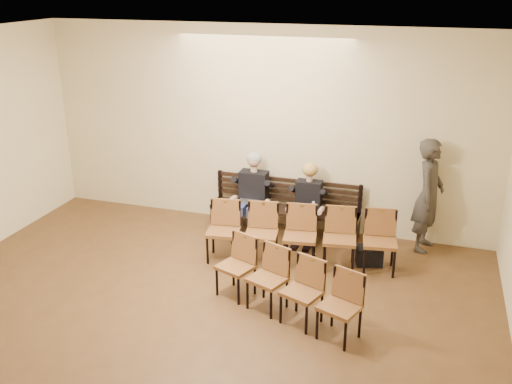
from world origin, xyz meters
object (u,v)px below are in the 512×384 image
seated_woman (307,205)px  chair_row_front (300,237)px  seated_man (252,193)px  laptop (248,203)px  passerby (430,187)px  bag (369,256)px  chair_row_back (284,286)px  water_bottle (313,215)px  bench (284,221)px

seated_woman → chair_row_front: bearing=-83.6°
seated_man → laptop: bearing=-103.0°
passerby → seated_woman: bearing=106.6°
seated_man → bag: seated_man is taller
bag → passerby: 1.48m
seated_woman → chair_row_back: 2.42m
water_bottle → chair_row_back: chair_row_back is taller
bench → seated_woman: (0.43, -0.12, 0.39)m
seated_man → passerby: bearing=4.3°
water_bottle → chair_row_front: (-0.05, -0.70, -0.09)m
laptop → chair_row_front: chair_row_front is taller
chair_row_back → bench: bearing=125.9°
seated_man → bag: (2.11, -0.62, -0.57)m
seated_woman → laptop: 1.01m
bag → passerby: passerby is taller
laptop → chair_row_front: bearing=-40.3°
bench → chair_row_front: chair_row_front is taller
seated_woman → passerby: bearing=6.5°
seated_woman → chair_row_front: size_ratio=0.42×
bench → passerby: passerby is taller
seated_man → passerby: 2.93m
seated_woman → chair_row_front: (0.11, -0.96, -0.14)m
seated_man → water_bottle: seated_man is taller
bag → chair_row_front: size_ratio=0.14×
water_bottle → seated_woman: bearing=121.1°
water_bottle → chair_row_back: bearing=-87.8°
laptop → chair_row_back: (1.25, -2.27, -0.14)m
seated_man → chair_row_front: 1.47m
chair_row_back → seated_man: bearing=137.9°
chair_row_back → chair_row_front: bearing=116.3°
water_bottle → bag: size_ratio=0.55×
bench → seated_woman: bearing=-15.7°
bag → chair_row_front: (-1.03, -0.35, 0.33)m
bench → laptop: 0.72m
water_bottle → passerby: 1.90m
passerby → water_bottle: bearing=115.4°
water_bottle → passerby: passerby is taller
bench → bag: bearing=-25.2°
bench → water_bottle: bearing=-33.2°
chair_row_back → water_bottle: bearing=113.2°
bench → seated_man: (-0.55, -0.12, 0.49)m
bag → seated_woman: bearing=151.5°
laptop → bench: bearing=19.8°
laptop → bag: size_ratio=0.86×
bench → passerby: size_ratio=1.21×
seated_man → seated_woman: (0.97, 0.00, -0.10)m
chair_row_front → chair_row_back: size_ratio=1.37×
chair_row_front → chair_row_back: bearing=-93.2°
passerby → bag: bearing=147.0°
seated_man → water_bottle: size_ratio=6.53×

